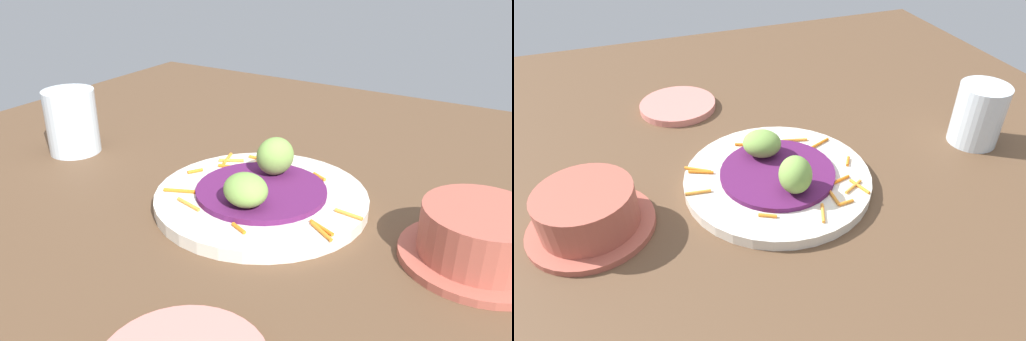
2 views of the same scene
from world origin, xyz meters
TOP-DOWN VIEW (x-y plane):
  - table_surface at (0.00, 0.00)cm, footprint 110.00×110.00cm
  - main_plate at (2.79, -1.64)cm, footprint 24.17×24.17cm
  - cabbage_bed at (2.79, -1.64)cm, footprint 14.84×14.84cm
  - carrot_garnish at (3.83, -0.14)cm, footprint 19.10×22.61cm
  - guac_scoop_left at (7.05, -1.02)cm, footprint 5.77×5.32cm
  - guac_scoop_center at (-1.46, -2.27)cm, footprint 6.37×6.64cm
  - side_plate_small at (-21.84, -9.97)cm, footprint 12.37×12.37cm
  - terracotta_bowl at (3.43, -24.79)cm, footprint 14.44×14.44cm
  - water_glass at (2.94, 29.12)cm, footprint 7.00×7.00cm

SIDE VIEW (x-z plane):
  - table_surface at x=0.00cm, z-range 0.00..2.00cm
  - side_plate_small at x=-21.84cm, z-range 2.00..3.10cm
  - main_plate at x=2.79cm, z-range 2.00..3.43cm
  - carrot_garnish at x=3.83cm, z-range 3.43..3.83cm
  - cabbage_bed at x=2.79cm, z-range 3.43..4.08cm
  - terracotta_bowl at x=3.43cm, z-range 1.78..7.28cm
  - guac_scoop_center at x=-1.46cm, z-range 4.08..7.55cm
  - guac_scoop_left at x=7.05cm, z-range 4.08..8.59cm
  - water_glass at x=2.94cm, z-range 2.00..10.93cm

